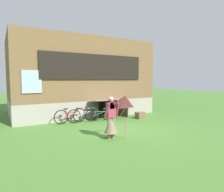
# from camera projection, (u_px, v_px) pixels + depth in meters

# --- Properties ---
(ground_plane) EXTENTS (60.00, 60.00, 0.00)m
(ground_plane) POSITION_uv_depth(u_px,v_px,m) (124.00, 130.00, 8.66)
(ground_plane) COLOR #4C7F33
(log_house) EXTENTS (8.51, 6.33, 4.69)m
(log_house) POSITION_uv_depth(u_px,v_px,m) (79.00, 78.00, 13.31)
(log_house) COLOR #9E998E
(log_house) RESTS_ON ground_plane
(person) EXTENTS (0.61, 0.52, 1.59)m
(person) POSITION_uv_depth(u_px,v_px,m) (111.00, 121.00, 7.38)
(person) COLOR #7F6B51
(person) RESTS_ON ground_plane
(kite) EXTENTS (0.90, 0.85, 1.57)m
(kite) POSITION_uv_depth(u_px,v_px,m) (125.00, 106.00, 7.05)
(kite) COLOR #E54C7F
(kite) RESTS_ON ground_plane
(bicycle_green) EXTENTS (1.55, 0.22, 0.71)m
(bicycle_green) POSITION_uv_depth(u_px,v_px,m) (100.00, 114.00, 10.61)
(bicycle_green) COLOR black
(bicycle_green) RESTS_ON ground_plane
(bicycle_silver) EXTENTS (1.68, 0.14, 0.77)m
(bicycle_silver) POSITION_uv_depth(u_px,v_px,m) (83.00, 115.00, 10.23)
(bicycle_silver) COLOR black
(bicycle_silver) RESTS_ON ground_plane
(bicycle_red) EXTENTS (1.71, 0.11, 0.78)m
(bicycle_red) POSITION_uv_depth(u_px,v_px,m) (70.00, 116.00, 10.03)
(bicycle_red) COLOR black
(bicycle_red) RESTS_ON ground_plane
(wooden_crate) EXTENTS (0.49, 0.41, 0.36)m
(wooden_crate) POSITION_uv_depth(u_px,v_px,m) (140.00, 115.00, 11.26)
(wooden_crate) COLOR brown
(wooden_crate) RESTS_ON ground_plane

